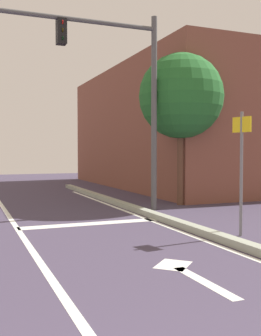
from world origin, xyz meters
TOP-DOWN VIEW (x-y plane):
  - lane_line_center at (0.15, 6.00)m, footprint 0.12×20.00m
  - lane_line_curbside at (3.24, 6.00)m, footprint 0.12×20.00m
  - stop_bar at (1.77, 8.57)m, footprint 3.24×0.40m
  - lane_arrow_stem at (1.93, 4.00)m, footprint 0.16×1.40m
  - lane_arrow_head at (1.93, 4.85)m, footprint 0.71×0.71m
  - curb_strip at (3.49, 6.00)m, footprint 0.24×24.00m
  - traffic_signal_mast at (2.87, 10.07)m, footprint 5.31×0.34m
  - street_sign_post at (4.12, 6.18)m, footprint 0.13×0.44m
  - roadside_tree at (5.31, 10.76)m, footprint 2.61×2.61m
  - building_block at (9.68, 17.06)m, footprint 8.60×12.95m

SIDE VIEW (x-z plane):
  - lane_line_center at x=0.15m, z-range 0.00..0.01m
  - lane_line_curbside at x=3.24m, z-range 0.00..0.01m
  - stop_bar at x=1.77m, z-range 0.00..0.01m
  - lane_arrow_stem at x=1.93m, z-range 0.00..0.01m
  - lane_arrow_head at x=1.93m, z-range 0.00..0.01m
  - curb_strip at x=3.49m, z-range 0.00..0.14m
  - street_sign_post at x=4.12m, z-range 0.36..2.79m
  - building_block at x=9.68m, z-range 0.00..5.47m
  - roadside_tree at x=5.31m, z-range 1.01..5.67m
  - traffic_signal_mast at x=2.87m, z-range 1.03..6.43m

